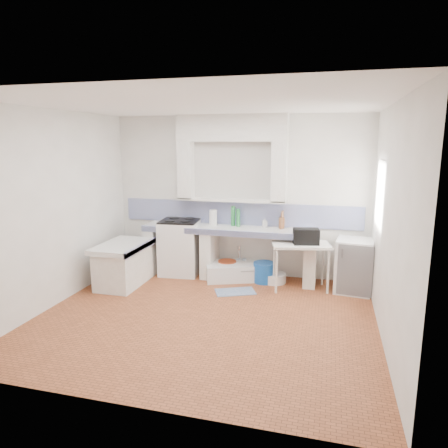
% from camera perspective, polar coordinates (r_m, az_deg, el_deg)
% --- Properties ---
extents(floor, '(4.50, 4.50, 0.00)m').
position_cam_1_polar(floor, '(5.69, -2.63, -12.89)').
color(floor, '#9E512D').
rests_on(floor, ground).
extents(ceiling, '(4.50, 4.50, 0.00)m').
position_cam_1_polar(ceiling, '(5.21, -2.92, 16.46)').
color(ceiling, white).
rests_on(ceiling, ground).
extents(wall_back, '(4.50, 0.00, 4.50)m').
position_cam_1_polar(wall_back, '(7.18, 2.03, 3.87)').
color(wall_back, white).
rests_on(wall_back, ground).
extents(wall_front, '(4.50, 0.00, 4.50)m').
position_cam_1_polar(wall_front, '(3.46, -12.76, -4.60)').
color(wall_front, white).
rests_on(wall_front, ground).
extents(wall_left, '(0.00, 4.50, 4.50)m').
position_cam_1_polar(wall_left, '(6.32, -22.65, 1.96)').
color(wall_left, white).
rests_on(wall_left, ground).
extents(wall_right, '(0.00, 4.50, 4.50)m').
position_cam_1_polar(wall_right, '(5.08, 22.23, -0.10)').
color(wall_right, white).
rests_on(wall_right, ground).
extents(alcove_mass, '(1.90, 0.25, 0.45)m').
position_cam_1_polar(alcove_mass, '(7.03, 1.05, 13.31)').
color(alcove_mass, white).
rests_on(alcove_mass, ground).
extents(window_frame, '(0.35, 0.86, 1.06)m').
position_cam_1_polar(window_frame, '(6.25, 22.59, 3.73)').
color(window_frame, '#382012').
rests_on(window_frame, ground).
extents(lace_valance, '(0.01, 0.84, 0.24)m').
position_cam_1_polar(lace_valance, '(6.20, 21.53, 7.29)').
color(lace_valance, white).
rests_on(lace_valance, ground).
extents(counter_slab, '(3.00, 0.60, 0.08)m').
position_cam_1_polar(counter_slab, '(7.01, 0.66, -0.79)').
color(counter_slab, white).
rests_on(counter_slab, ground).
extents(counter_lip, '(3.00, 0.04, 0.10)m').
position_cam_1_polar(counter_lip, '(6.74, 0.09, -1.28)').
color(counter_lip, navy).
rests_on(counter_lip, ground).
extents(counter_pier_left, '(0.20, 0.55, 0.82)m').
position_cam_1_polar(counter_pier_left, '(7.57, -9.70, -3.54)').
color(counter_pier_left, white).
rests_on(counter_pier_left, ground).
extents(counter_pier_mid, '(0.20, 0.55, 0.82)m').
position_cam_1_polar(counter_pier_mid, '(7.21, -2.05, -4.14)').
color(counter_pier_mid, white).
rests_on(counter_pier_mid, ground).
extents(counter_pier_right, '(0.20, 0.55, 0.82)m').
position_cam_1_polar(counter_pier_right, '(6.92, 12.01, -5.04)').
color(counter_pier_right, white).
rests_on(counter_pier_right, ground).
extents(peninsula_top, '(0.70, 1.10, 0.08)m').
position_cam_1_polar(peninsula_top, '(6.90, -14.02, -3.03)').
color(peninsula_top, white).
rests_on(peninsula_top, ground).
extents(peninsula_base, '(0.60, 1.00, 0.62)m').
position_cam_1_polar(peninsula_base, '(7.00, -13.88, -5.81)').
color(peninsula_base, white).
rests_on(peninsula_base, ground).
extents(peninsula_lip, '(0.04, 1.10, 0.10)m').
position_cam_1_polar(peninsula_lip, '(6.75, -11.56, -3.24)').
color(peninsula_lip, navy).
rests_on(peninsula_lip, ground).
extents(backsplash, '(4.27, 0.03, 0.40)m').
position_cam_1_polar(backsplash, '(7.21, 1.99, 1.49)').
color(backsplash, navy).
rests_on(backsplash, ground).
extents(stove, '(0.73, 0.71, 0.96)m').
position_cam_1_polar(stove, '(7.37, -6.14, -3.30)').
color(stove, white).
rests_on(stove, ground).
extents(sink, '(1.20, 0.93, 0.26)m').
position_cam_1_polar(sink, '(7.14, 1.79, -6.65)').
color(sink, white).
rests_on(sink, ground).
extents(side_table, '(1.00, 0.69, 0.04)m').
position_cam_1_polar(side_table, '(6.69, 10.65, -5.86)').
color(side_table, white).
rests_on(side_table, ground).
extents(fridge, '(0.61, 0.61, 0.85)m').
position_cam_1_polar(fridge, '(6.77, 17.75, -5.60)').
color(fridge, white).
rests_on(fridge, ground).
extents(bucket_red, '(0.42, 0.42, 0.30)m').
position_cam_1_polar(bucket_red, '(7.18, 0.43, -6.34)').
color(bucket_red, '#AD3C19').
rests_on(bucket_red, ground).
extents(bucket_orange, '(0.29, 0.29, 0.25)m').
position_cam_1_polar(bucket_orange, '(7.08, 2.94, -6.85)').
color(bucket_orange, orange).
rests_on(bucket_orange, ground).
extents(bucket_blue, '(0.46, 0.46, 0.34)m').
position_cam_1_polar(bucket_blue, '(6.98, 5.63, -6.75)').
color(bucket_blue, '#1552AA').
rests_on(bucket_blue, ground).
extents(basin_white, '(0.51, 0.51, 0.16)m').
position_cam_1_polar(basin_white, '(7.02, 7.03, -7.49)').
color(basin_white, white).
rests_on(basin_white, ground).
extents(water_bottle_a, '(0.09, 0.09, 0.30)m').
position_cam_1_polar(water_bottle_a, '(7.30, 2.02, -6.08)').
color(water_bottle_a, silver).
rests_on(water_bottle_a, ground).
extents(water_bottle_b, '(0.09, 0.09, 0.31)m').
position_cam_1_polar(water_bottle_b, '(7.28, 2.82, -6.07)').
color(water_bottle_b, silver).
rests_on(water_bottle_b, ground).
extents(black_bag, '(0.43, 0.30, 0.25)m').
position_cam_1_polar(black_bag, '(6.55, 11.43, -1.71)').
color(black_bag, black).
rests_on(black_bag, side_table).
extents(green_bottle_a, '(0.10, 0.10, 0.35)m').
position_cam_1_polar(green_bottle_a, '(7.10, 1.29, 1.12)').
color(green_bottle_a, '#277D3C').
rests_on(green_bottle_a, counter_slab).
extents(green_bottle_b, '(0.08, 0.08, 0.31)m').
position_cam_1_polar(green_bottle_b, '(7.04, 1.99, 0.88)').
color(green_bottle_b, '#277D3C').
rests_on(green_bottle_b, counter_slab).
extents(knife_block, '(0.11, 0.09, 0.19)m').
position_cam_1_polar(knife_block, '(6.97, 8.08, 0.15)').
color(knife_block, '#95603B').
rests_on(knife_block, counter_slab).
extents(cutting_board, '(0.02, 0.22, 0.29)m').
position_cam_1_polar(cutting_board, '(6.96, 8.15, 0.58)').
color(cutting_board, '#95603B').
rests_on(cutting_board, counter_slab).
extents(paper_towel, '(0.15, 0.15, 0.27)m').
position_cam_1_polar(paper_towel, '(7.16, -1.55, 0.91)').
color(paper_towel, white).
rests_on(paper_towel, counter_slab).
extents(soap_bottle, '(0.10, 0.10, 0.17)m').
position_cam_1_polar(soap_bottle, '(7.01, 5.72, 0.20)').
color(soap_bottle, white).
rests_on(soap_bottle, counter_slab).
extents(rug, '(0.71, 0.58, 0.01)m').
position_cam_1_polar(rug, '(6.56, 1.58, -9.46)').
color(rug, navy).
rests_on(rug, ground).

